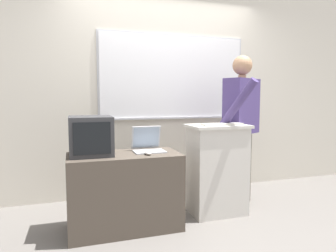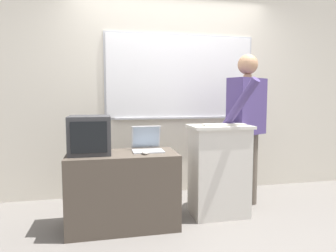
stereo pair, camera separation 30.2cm
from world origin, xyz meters
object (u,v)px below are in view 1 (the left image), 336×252
at_px(person_presenter, 241,118).
at_px(wireless_keyboard, 222,124).
at_px(crt_monitor, 91,136).
at_px(lectern_podium, 217,169).
at_px(side_desk, 125,191).
at_px(laptop, 147,143).
at_px(computer_mouse_by_laptop, 148,153).

bearing_deg(person_presenter, wireless_keyboard, -175.86).
bearing_deg(person_presenter, crt_monitor, 159.53).
height_order(person_presenter, wireless_keyboard, person_presenter).
height_order(wireless_keyboard, crt_monitor, crt_monitor).
relative_size(person_presenter, crt_monitor, 4.27).
height_order(lectern_podium, side_desk, lectern_podium).
bearing_deg(crt_monitor, side_desk, -8.05).
distance_m(person_presenter, laptop, 1.18).
bearing_deg(crt_monitor, person_presenter, 7.06).
bearing_deg(person_presenter, side_desk, 162.68).
bearing_deg(side_desk, person_presenter, 10.21).
xyz_separation_m(person_presenter, crt_monitor, (-1.70, -0.21, -0.11)).
bearing_deg(lectern_podium, wireless_keyboard, -65.31).
height_order(lectern_podium, computer_mouse_by_laptop, lectern_podium).
height_order(lectern_podium, laptop, laptop).
bearing_deg(lectern_podium, person_presenter, 23.99).
bearing_deg(laptop, crt_monitor, -174.56).
relative_size(laptop, wireless_keyboard, 0.68).
distance_m(laptop, crt_monitor, 0.56).
relative_size(side_desk, laptop, 3.48).
distance_m(laptop, computer_mouse_by_laptop, 0.22).
bearing_deg(lectern_podium, computer_mouse_by_laptop, -166.84).
bearing_deg(laptop, wireless_keyboard, -5.04).
bearing_deg(computer_mouse_by_laptop, wireless_keyboard, 9.30).
bearing_deg(side_desk, computer_mouse_by_laptop, -28.71).
xyz_separation_m(lectern_podium, laptop, (-0.76, 0.02, 0.31)).
distance_m(person_presenter, crt_monitor, 1.71).
xyz_separation_m(side_desk, computer_mouse_by_laptop, (0.20, -0.11, 0.38)).
relative_size(side_desk, wireless_keyboard, 2.35).
bearing_deg(laptop, lectern_podium, -1.25).
bearing_deg(crt_monitor, laptop, 5.44).
bearing_deg(person_presenter, laptop, 160.29).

